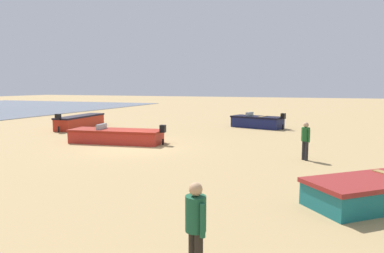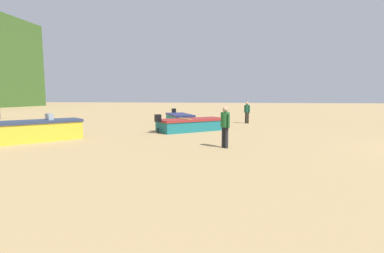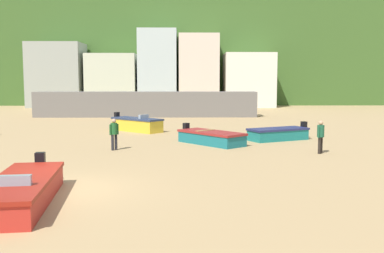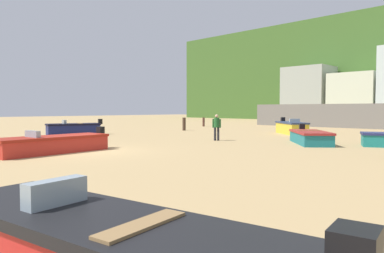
{
  "view_description": "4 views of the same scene",
  "coord_description": "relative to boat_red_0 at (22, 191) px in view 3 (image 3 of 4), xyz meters",
  "views": [
    {
      "loc": [
        15.72,
        9.02,
        3.15
      ],
      "look_at": [
        -1.04,
        2.78,
        1.05
      ],
      "focal_mm": 32.65,
      "sensor_mm": 36.0,
      "label": 1
    },
    {
      "loc": [
        -10.25,
        8.03,
        2.0
      ],
      "look_at": [
        -1.41,
        9.45,
        1.02
      ],
      "focal_mm": 25.56,
      "sensor_mm": 36.0,
      "label": 2
    },
    {
      "loc": [
        4.07,
        -14.01,
        3.52
      ],
      "look_at": [
        4.43,
        10.24,
        1.03
      ],
      "focal_mm": 41.27,
      "sensor_mm": 36.0,
      "label": 3
    },
    {
      "loc": [
        15.33,
        -8.65,
        1.96
      ],
      "look_at": [
        -3.03,
        9.73,
        0.71
      ],
      "focal_mm": 34.38,
      "sensor_mm": 36.0,
      "label": 4
    }
  ],
  "objects": [
    {
      "name": "ground_plane",
      "position": [
        0.64,
        1.51,
        -0.39
      ],
      "size": [
        160.0,
        160.0,
        0.0
      ],
      "primitive_type": "plane",
      "color": "tan"
    },
    {
      "name": "headland_hill",
      "position": [
        0.64,
        67.51,
        8.21
      ],
      "size": [
        90.0,
        32.0,
        17.19
      ],
      "primitive_type": "cube",
      "color": "#3B5E25",
      "rests_on": "ground"
    },
    {
      "name": "harbor_pier",
      "position": [
        0.78,
        31.51,
        0.86
      ],
      "size": [
        21.87,
        2.4,
        2.48
      ],
      "primitive_type": "cube",
      "color": "slate",
      "rests_on": "ground"
    },
    {
      "name": "townhouse_far_left",
      "position": [
        -12.8,
        48.31,
        3.96
      ],
      "size": [
        7.12,
        5.59,
        8.68
      ],
      "primitive_type": "cube",
      "color": "#989E91",
      "rests_on": "ground"
    },
    {
      "name": "townhouse_left",
      "position": [
        -5.26,
        48.21,
        3.21
      ],
      "size": [
        6.66,
        5.39,
        7.18
      ],
      "primitive_type": "cube",
      "color": "beige",
      "rests_on": "ground"
    },
    {
      "name": "townhouse_centre",
      "position": [
        0.97,
        48.34,
        4.83
      ],
      "size": [
        5.13,
        5.64,
        10.43
      ],
      "primitive_type": "cube",
      "color": "#B3C3BF",
      "rests_on": "ground"
    },
    {
      "name": "townhouse_centre_right",
      "position": [
        6.52,
        48.39,
        4.51
      ],
      "size": [
        5.35,
        5.74,
        9.8
      ],
      "primitive_type": "cube",
      "color": "beige",
      "rests_on": "ground"
    },
    {
      "name": "townhouse_far_right",
      "position": [
        13.41,
        48.39,
        3.27
      ],
      "size": [
        6.7,
        5.76,
        7.31
      ],
      "primitive_type": "cube",
      "color": "silver",
      "rests_on": "ground"
    },
    {
      "name": "boat_red_0",
      "position": [
        0.0,
        0.0,
        0.0
      ],
      "size": [
        2.26,
        5.48,
        1.07
      ],
      "rotation": [
        0.0,
        0.0,
        3.27
      ],
      "color": "red",
      "rests_on": "ground"
    },
    {
      "name": "boat_teal_1",
      "position": [
        6.15,
        12.1,
        -0.02
      ],
      "size": [
        3.87,
        4.15,
        1.04
      ],
      "rotation": [
        0.0,
        0.0,
        3.85
      ],
      "color": "#196B72",
      "rests_on": "ground"
    },
    {
      "name": "boat_teal_5",
      "position": [
        10.29,
        13.7,
        -0.01
      ],
      "size": [
        3.93,
        2.85,
        1.05
      ],
      "rotation": [
        0.0,
        0.0,
        2.01
      ],
      "color": "#1A7773",
      "rests_on": "ground"
    },
    {
      "name": "boat_yellow_6",
      "position": [
        1.27,
        18.55,
        0.1
      ],
      "size": [
        3.96,
        3.72,
        1.26
      ],
      "rotation": [
        0.0,
        0.0,
        3.99
      ],
      "color": "gold",
      "rests_on": "ground"
    },
    {
      "name": "beach_walker_foreground",
      "position": [
        1.06,
        9.95,
        0.57
      ],
      "size": [
        0.48,
        0.48,
        1.62
      ],
      "rotation": [
        0.0,
        0.0,
        0.69
      ],
      "color": "#232328",
      "rests_on": "ground"
    },
    {
      "name": "beach_walker_distant",
      "position": [
        11.3,
        8.71,
        0.57
      ],
      "size": [
        0.48,
        0.48,
        1.62
      ],
      "rotation": [
        0.0,
        0.0,
        0.86
      ],
      "color": "black",
      "rests_on": "ground"
    }
  ]
}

